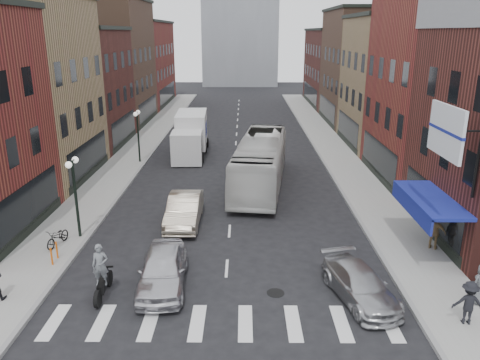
# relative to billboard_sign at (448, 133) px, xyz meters

# --- Properties ---
(ground) EXTENTS (160.00, 160.00, 0.00)m
(ground) POSITION_rel_billboard_sign_xyz_m (-8.59, -0.50, -6.13)
(ground) COLOR black
(ground) RESTS_ON ground
(sidewalk_left) EXTENTS (3.00, 74.00, 0.15)m
(sidewalk_left) POSITION_rel_billboard_sign_xyz_m (-17.09, 21.50, -6.06)
(sidewalk_left) COLOR gray
(sidewalk_left) RESTS_ON ground
(sidewalk_right) EXTENTS (3.00, 74.00, 0.15)m
(sidewalk_right) POSITION_rel_billboard_sign_xyz_m (-0.09, 21.50, -6.06)
(sidewalk_right) COLOR gray
(sidewalk_right) RESTS_ON ground
(curb_left) EXTENTS (0.20, 74.00, 0.16)m
(curb_left) POSITION_rel_billboard_sign_xyz_m (-15.59, 21.50, -6.13)
(curb_left) COLOR gray
(curb_left) RESTS_ON ground
(curb_right) EXTENTS (0.20, 74.00, 0.16)m
(curb_right) POSITION_rel_billboard_sign_xyz_m (-1.59, 21.50, -6.13)
(curb_right) COLOR gray
(curb_right) RESTS_ON ground
(crosswalk_stripes) EXTENTS (12.00, 2.20, 0.01)m
(crosswalk_stripes) POSITION_rel_billboard_sign_xyz_m (-8.59, -3.50, -6.13)
(crosswalk_stripes) COLOR silver
(crosswalk_stripes) RESTS_ON ground
(bldg_left_mid_a) EXTENTS (10.30, 10.20, 12.30)m
(bldg_left_mid_a) POSITION_rel_billboard_sign_xyz_m (-23.58, 13.50, 0.02)
(bldg_left_mid_a) COLOR #9D8356
(bldg_left_mid_a) RESTS_ON ground
(bldg_left_mid_b) EXTENTS (10.30, 10.20, 10.30)m
(bldg_left_mid_b) POSITION_rel_billboard_sign_xyz_m (-23.58, 23.50, -0.98)
(bldg_left_mid_b) COLOR #4A1F1A
(bldg_left_mid_b) RESTS_ON ground
(bldg_left_far_a) EXTENTS (10.30, 12.20, 13.30)m
(bldg_left_far_a) POSITION_rel_billboard_sign_xyz_m (-23.58, 34.50, 0.52)
(bldg_left_far_a) COLOR brown
(bldg_left_far_a) RESTS_ON ground
(bldg_left_far_b) EXTENTS (10.30, 16.20, 11.30)m
(bldg_left_far_b) POSITION_rel_billboard_sign_xyz_m (-23.58, 48.50, -0.48)
(bldg_left_far_b) COLOR maroon
(bldg_left_far_b) RESTS_ON ground
(bldg_right_mid_a) EXTENTS (10.30, 10.20, 14.30)m
(bldg_right_mid_a) POSITION_rel_billboard_sign_xyz_m (6.41, 13.50, 1.02)
(bldg_right_mid_a) COLOR maroon
(bldg_right_mid_a) RESTS_ON ground
(bldg_right_mid_b) EXTENTS (10.30, 10.20, 11.30)m
(bldg_right_mid_b) POSITION_rel_billboard_sign_xyz_m (6.41, 23.50, -0.48)
(bldg_right_mid_b) COLOR #9D8356
(bldg_right_mid_b) RESTS_ON ground
(bldg_right_far_a) EXTENTS (10.30, 12.20, 12.30)m
(bldg_right_far_a) POSITION_rel_billboard_sign_xyz_m (6.41, 34.50, 0.02)
(bldg_right_far_a) COLOR brown
(bldg_right_far_a) RESTS_ON ground
(bldg_right_far_b) EXTENTS (10.30, 16.20, 10.30)m
(bldg_right_far_b) POSITION_rel_billboard_sign_xyz_m (6.41, 48.50, -0.98)
(bldg_right_far_b) COLOR #4A1F1A
(bldg_right_far_b) RESTS_ON ground
(awning_blue) EXTENTS (1.80, 5.00, 0.78)m
(awning_blue) POSITION_rel_billboard_sign_xyz_m (0.34, 2.00, -3.50)
(awning_blue) COLOR navy
(awning_blue) RESTS_ON ground
(billboard_sign) EXTENTS (1.52, 3.00, 3.70)m
(billboard_sign) POSITION_rel_billboard_sign_xyz_m (0.00, 0.00, 0.00)
(billboard_sign) COLOR black
(billboard_sign) RESTS_ON ground
(streetlamp_near) EXTENTS (0.32, 1.22, 4.11)m
(streetlamp_near) POSITION_rel_billboard_sign_xyz_m (-15.99, 3.50, -3.22)
(streetlamp_near) COLOR black
(streetlamp_near) RESTS_ON ground
(streetlamp_far) EXTENTS (0.32, 1.22, 4.11)m
(streetlamp_far) POSITION_rel_billboard_sign_xyz_m (-15.99, 17.50, -3.22)
(streetlamp_far) COLOR black
(streetlamp_far) RESTS_ON ground
(bike_rack) EXTENTS (0.08, 0.68, 0.80)m
(bike_rack) POSITION_rel_billboard_sign_xyz_m (-16.19, 0.80, -5.58)
(bike_rack) COLOR #D8590C
(bike_rack) RESTS_ON sidewalk_left
(box_truck) EXTENTS (2.63, 7.94, 3.42)m
(box_truck) POSITION_rel_billboard_sign_xyz_m (-12.25, 20.04, -4.45)
(box_truck) COLOR silver
(box_truck) RESTS_ON ground
(motorcycle_rider) EXTENTS (0.65, 2.19, 2.23)m
(motorcycle_rider) POSITION_rel_billboard_sign_xyz_m (-13.30, -1.82, -5.09)
(motorcycle_rider) COLOR black
(motorcycle_rider) RESTS_ON ground
(transit_bus) EXTENTS (4.25, 12.08, 3.29)m
(transit_bus) POSITION_rel_billboard_sign_xyz_m (-6.75, 11.96, -4.49)
(transit_bus) COLOR silver
(transit_bus) RESTS_ON ground
(sedan_left_near) EXTENTS (2.10, 4.66, 1.55)m
(sedan_left_near) POSITION_rel_billboard_sign_xyz_m (-11.09, -1.04, -5.36)
(sedan_left_near) COLOR silver
(sedan_left_near) RESTS_ON ground
(sedan_left_far) EXTENTS (1.66, 4.77, 1.57)m
(sedan_left_far) POSITION_rel_billboard_sign_xyz_m (-11.02, 5.50, -5.35)
(sedan_left_far) COLOR beige
(sedan_left_far) RESTS_ON ground
(curb_car) EXTENTS (2.77, 4.60, 1.25)m
(curb_car) POSITION_rel_billboard_sign_xyz_m (-3.40, -1.90, -5.51)
(curb_car) COLOR #AAABAF
(curb_car) RESTS_ON ground
(parked_bicycle) EXTENTS (0.93, 1.72, 0.86)m
(parked_bicycle) POSITION_rel_billboard_sign_xyz_m (-16.66, 2.45, -5.55)
(parked_bicycle) COLOR black
(parked_bicycle) RESTS_ON sidewalk_left
(ped_right_a) EXTENTS (1.10, 0.68, 1.58)m
(ped_right_a) POSITION_rel_billboard_sign_xyz_m (-0.10, -3.62, -5.19)
(ped_right_a) COLOR black
(ped_right_a) RESTS_ON sidewalk_right
(ped_right_b) EXTENTS (1.09, 0.95, 1.67)m
(ped_right_b) POSITION_rel_billboard_sign_xyz_m (1.01, 2.24, -5.15)
(ped_right_b) COLOR olive
(ped_right_b) RESTS_ON sidewalk_right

